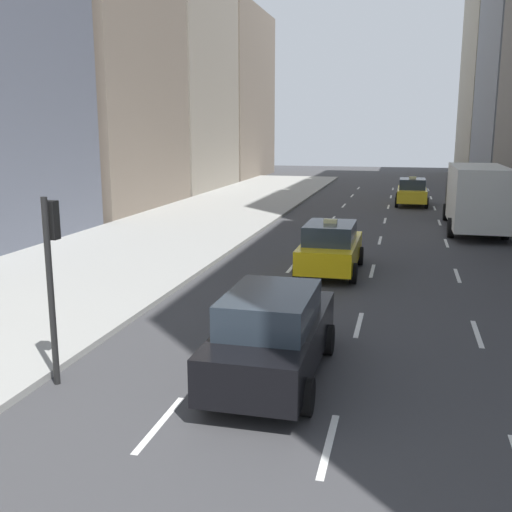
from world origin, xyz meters
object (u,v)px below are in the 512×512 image
(taxi_lead, at_px, (412,192))
(taxi_second, at_px, (330,247))
(box_truck, at_px, (475,195))
(traffic_light_pole, at_px, (51,260))
(sedan_black_near, at_px, (273,333))

(taxi_lead, distance_m, taxi_second, 19.94)
(box_truck, distance_m, traffic_light_pole, 22.66)
(taxi_second, bearing_deg, sedan_black_near, -90.00)
(taxi_lead, xyz_separation_m, box_truck, (2.80, -9.51, 0.83))
(taxi_lead, xyz_separation_m, sedan_black_near, (-2.80, -28.87, 0.04))
(sedan_black_near, bearing_deg, box_truck, 73.87)
(taxi_lead, bearing_deg, taxi_second, -98.07)
(taxi_second, relative_size, box_truck, 0.52)
(sedan_black_near, distance_m, box_truck, 20.17)
(taxi_second, distance_m, box_truck, 11.70)
(traffic_light_pole, bearing_deg, taxi_lead, 77.34)
(taxi_lead, relative_size, traffic_light_pole, 1.22)
(taxi_second, bearing_deg, traffic_light_pole, -110.97)
(taxi_second, relative_size, traffic_light_pole, 1.22)
(taxi_lead, height_order, taxi_second, same)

